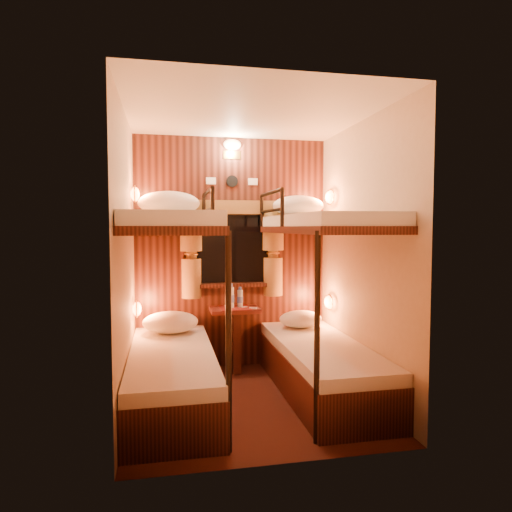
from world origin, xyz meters
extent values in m
plane|color=#35110E|center=(0.00, 0.00, 0.00)|extent=(2.10, 2.10, 0.00)
plane|color=silver|center=(0.00, 0.00, 2.40)|extent=(2.10, 2.10, 0.00)
plane|color=#C6B293|center=(0.00, 1.05, 1.20)|extent=(2.40, 0.00, 2.40)
plane|color=#C6B293|center=(0.00, -1.05, 1.20)|extent=(2.40, 0.00, 2.40)
plane|color=#C6B293|center=(-1.00, 0.00, 1.20)|extent=(0.00, 2.40, 2.40)
plane|color=#C6B293|center=(1.00, 0.00, 1.20)|extent=(0.00, 2.40, 2.40)
cube|color=black|center=(0.00, 1.04, 1.20)|extent=(2.00, 0.03, 2.40)
cube|color=black|center=(-0.65, 0.07, 0.17)|extent=(0.70, 1.90, 0.35)
cube|color=white|center=(-0.65, 0.07, 0.40)|extent=(0.68, 1.88, 0.10)
cube|color=black|center=(-0.65, 0.07, 1.45)|extent=(0.70, 1.90, 0.06)
cube|color=white|center=(-0.65, 0.07, 1.53)|extent=(0.68, 1.88, 0.10)
cylinder|color=black|center=(-0.30, -0.83, 0.72)|extent=(0.04, 0.04, 1.45)
cylinder|color=black|center=(-0.30, 0.95, 1.64)|extent=(0.04, 0.04, 0.32)
cylinder|color=black|center=(-0.30, 0.10, 1.64)|extent=(0.04, 0.04, 0.32)
cylinder|color=black|center=(-0.30, 0.53, 1.80)|extent=(0.04, 0.85, 0.04)
cylinder|color=black|center=(-0.30, 0.53, 1.63)|extent=(0.03, 0.85, 0.03)
cube|color=black|center=(0.65, 0.07, 0.17)|extent=(0.70, 1.90, 0.35)
cube|color=white|center=(0.65, 0.07, 0.40)|extent=(0.68, 1.88, 0.10)
cube|color=black|center=(0.65, 0.07, 1.45)|extent=(0.70, 1.90, 0.06)
cube|color=white|center=(0.65, 0.07, 1.53)|extent=(0.68, 1.88, 0.10)
cylinder|color=black|center=(0.30, -0.83, 0.72)|extent=(0.04, 0.04, 1.45)
cylinder|color=black|center=(0.30, 0.95, 1.64)|extent=(0.04, 0.04, 0.32)
cylinder|color=black|center=(0.30, 0.10, 1.64)|extent=(0.04, 0.04, 0.32)
cylinder|color=black|center=(0.30, 0.53, 1.80)|extent=(0.04, 0.85, 0.04)
cylinder|color=black|center=(0.30, 0.53, 1.63)|extent=(0.03, 0.85, 0.03)
cube|color=black|center=(0.00, 1.02, 1.25)|extent=(0.98, 0.02, 0.78)
cube|color=black|center=(0.00, 1.01, 1.25)|extent=(0.90, 0.01, 0.70)
cube|color=black|center=(0.00, 0.97, 0.87)|extent=(1.00, 0.12, 0.04)
cube|color=olive|center=(0.00, 0.98, 1.68)|extent=(1.10, 0.06, 0.14)
cylinder|color=olive|center=(-0.43, 0.97, 1.43)|extent=(0.22, 0.22, 0.40)
cylinder|color=olive|center=(-0.43, 0.97, 1.20)|extent=(0.11, 0.11, 0.12)
cylinder|color=olive|center=(-0.43, 0.97, 0.95)|extent=(0.20, 0.20, 0.40)
torus|color=gold|center=(-0.43, 0.97, 1.20)|extent=(0.14, 0.14, 0.02)
cylinder|color=olive|center=(0.43, 0.97, 1.43)|extent=(0.22, 0.22, 0.40)
cylinder|color=olive|center=(0.43, 0.97, 1.20)|extent=(0.11, 0.11, 0.12)
cylinder|color=olive|center=(0.43, 0.97, 0.95)|extent=(0.20, 0.20, 0.40)
torus|color=gold|center=(0.43, 0.97, 1.20)|extent=(0.14, 0.14, 0.02)
cylinder|color=black|center=(0.00, 1.02, 1.95)|extent=(0.12, 0.02, 0.12)
cube|color=silver|center=(-0.22, 1.02, 1.95)|extent=(0.10, 0.01, 0.07)
cube|color=silver|center=(0.22, 1.02, 1.95)|extent=(0.10, 0.01, 0.07)
cube|color=gold|center=(0.00, 1.02, 2.22)|extent=(0.18, 0.01, 0.08)
ellipsoid|color=#FFCC8C|center=(0.00, 1.00, 2.32)|extent=(0.18, 0.09, 0.11)
ellipsoid|color=orange|center=(-0.96, 0.70, 0.70)|extent=(0.08, 0.20, 0.13)
torus|color=gold|center=(-0.96, 0.70, 0.70)|extent=(0.02, 0.17, 0.17)
ellipsoid|color=orange|center=(-0.96, 0.70, 1.78)|extent=(0.08, 0.20, 0.13)
torus|color=gold|center=(-0.96, 0.70, 1.78)|extent=(0.02, 0.17, 0.17)
ellipsoid|color=orange|center=(0.96, 0.70, 0.70)|extent=(0.08, 0.20, 0.13)
torus|color=gold|center=(0.96, 0.70, 0.70)|extent=(0.02, 0.17, 0.17)
ellipsoid|color=orange|center=(0.96, 0.70, 1.78)|extent=(0.08, 0.20, 0.13)
torus|color=gold|center=(0.96, 0.70, 1.78)|extent=(0.02, 0.17, 0.17)
cube|color=maroon|center=(0.00, 0.85, 0.63)|extent=(0.50, 0.34, 0.04)
cube|color=black|center=(0.00, 0.85, 0.30)|extent=(0.08, 0.30, 0.61)
cube|color=maroon|center=(0.00, 0.85, 0.65)|extent=(0.30, 0.34, 0.01)
cylinder|color=#99BFE5|center=(-0.04, 0.86, 0.76)|extent=(0.07, 0.07, 0.21)
cylinder|color=#4568CF|center=(-0.04, 0.86, 0.75)|extent=(0.07, 0.07, 0.07)
cylinder|color=#4568CF|center=(-0.04, 0.86, 0.88)|extent=(0.04, 0.04, 0.03)
cylinder|color=#99BFE5|center=(0.06, 0.87, 0.74)|extent=(0.06, 0.06, 0.18)
cylinder|color=#4568CF|center=(0.06, 0.87, 0.73)|extent=(0.06, 0.06, 0.06)
cylinder|color=#4568CF|center=(0.06, 0.87, 0.85)|extent=(0.03, 0.03, 0.03)
cube|color=silver|center=(0.18, 0.79, 0.65)|extent=(0.09, 0.08, 0.01)
cube|color=silver|center=(0.10, 0.86, 0.65)|extent=(0.09, 0.08, 0.01)
ellipsoid|color=white|center=(-0.65, 0.69, 0.56)|extent=(0.53, 0.38, 0.21)
ellipsoid|color=white|center=(0.65, 0.68, 0.54)|extent=(0.44, 0.31, 0.17)
ellipsoid|color=white|center=(-0.65, 0.77, 1.70)|extent=(0.59, 0.42, 0.23)
ellipsoid|color=white|center=(0.65, 0.80, 1.69)|extent=(0.53, 0.38, 0.21)
camera|label=1|loc=(-0.70, -3.71, 1.47)|focal=32.00mm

